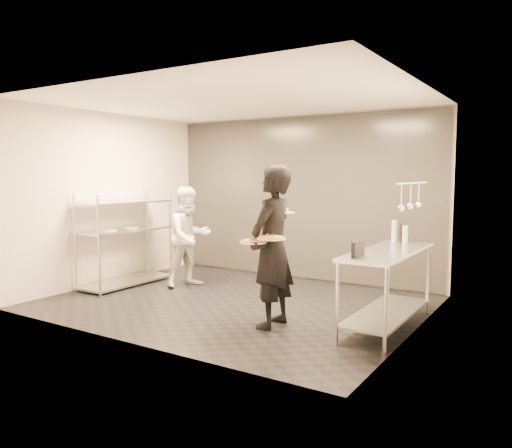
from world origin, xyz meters
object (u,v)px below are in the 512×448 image
Objects in this scene: pass_rack at (125,238)px; salad_plate at (283,211)px; prep_counter at (387,275)px; pos_monitor at (358,249)px; pizza_plate_near at (253,241)px; bottle_green at (395,231)px; chef at (189,237)px; bottle_clear at (405,234)px; waiter at (272,247)px; pizza_plate_far at (271,238)px; bottle_dark at (402,233)px.

salad_plate is (3.13, -0.34, 0.58)m from pass_rack.
prep_counter is 0.76m from pos_monitor.
bottle_green is at bearing 57.40° from pizza_plate_near.
chef reaches higher than pos_monitor.
chef is at bearing 165.72° from pos_monitor.
prep_counter is 7.84× the size of bottle_clear.
waiter is 8.27× the size of pos_monitor.
chef reaches higher than pizza_plate_near.
salad_plate reaches higher than pos_monitor.
bottle_clear is (-0.00, 0.70, 0.41)m from prep_counter.
bottle_green reaches higher than bottle_clear.
bottle_green reaches higher than pizza_plate_far.
waiter reaches higher than prep_counter.
pizza_plate_far is at bearing -102.61° from chef.
pass_rack is 4.34m from bottle_dark.
pizza_plate_near is at bearing -16.69° from pass_rack.
bottle_green is at bearing 62.35° from pizza_plate_far.
waiter reaches higher than salad_plate.
salad_plate is at bearing -176.06° from waiter.
pizza_plate_near is (-1.27, -0.92, 0.41)m from prep_counter.
bottle_dark is (1.20, 1.72, 0.00)m from pizza_plate_near.
pizza_plate_far is (0.11, -0.21, 0.14)m from waiter.
salad_plate is at bearing -134.50° from bottle_dark.
bottle_clear is (0.17, -0.10, -0.03)m from bottle_green.
bottle_dark is at bearing 125.81° from bottle_clear.
bottle_green is (0.88, 1.68, -0.03)m from pizza_plate_far.
pizza_plate_far is (2.33, -1.35, 0.29)m from chef.
waiter is 1.83m from bottle_dark.
chef is (-2.22, 1.14, -0.15)m from waiter.
pizza_plate_near is at bearing -96.87° from salad_plate.
chef is 2.71m from pizza_plate_far.
pizza_plate_far is (-1.05, -0.88, 0.46)m from prep_counter.
pizza_plate_near is 2.04m from bottle_green.
chef is 2.54m from pizza_plate_near.
bottle_dark is at bearing 45.50° from salad_plate.
bottle_dark reaches higher than prep_counter.
pass_rack is 1.06m from chef.
chef is at bearing -176.09° from bottle_clear.
bottle_green is (1.03, 1.15, -0.29)m from salad_plate.
chef reaches higher than bottle_clear.
prep_counter is (4.33, 0.00, -0.14)m from pass_rack.
pizza_plate_near is at bearing -128.02° from bottle_clear.
pos_monitor is at bearing -100.49° from prep_counter.
chef is at bearing 26.47° from pass_rack.
chef reaches higher than pizza_plate_far.
pizza_plate_far is at bearing -120.17° from bottle_dark.
bottle_clear is (4.33, 0.70, 0.27)m from pass_rack.
pass_rack is 6.95× the size of pos_monitor.
pizza_plate_far is at bearing -74.25° from salad_plate.
bottle_dark is at bearing -66.81° from chef.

